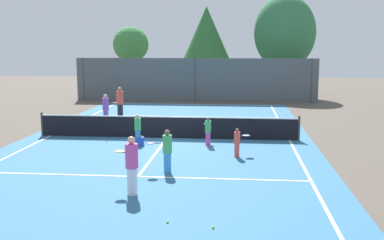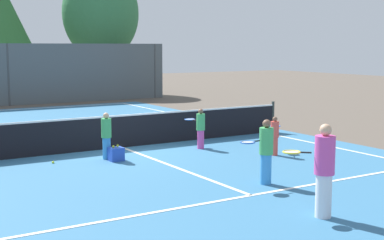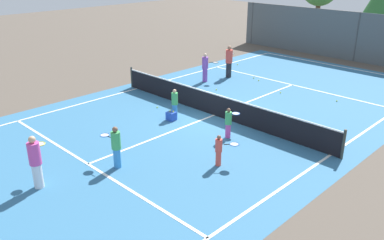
% 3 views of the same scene
% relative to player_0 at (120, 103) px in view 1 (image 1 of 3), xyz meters
% --- Properties ---
extents(ground_plane, '(80.00, 80.00, 0.00)m').
position_rel_player_0_xyz_m(ground_plane, '(3.47, -5.13, -0.95)').
color(ground_plane, brown).
extents(court_surface, '(13.00, 25.00, 0.01)m').
position_rel_player_0_xyz_m(court_surface, '(3.47, -5.13, -0.94)').
color(court_surface, teal).
rests_on(court_surface, ground_plane).
extents(tennis_net, '(11.90, 0.10, 1.10)m').
position_rel_player_0_xyz_m(tennis_net, '(3.47, -5.13, -0.44)').
color(tennis_net, '#333833').
rests_on(tennis_net, ground_plane).
extents(perimeter_fence, '(18.00, 0.12, 3.20)m').
position_rel_player_0_xyz_m(perimeter_fence, '(3.47, 8.87, 0.65)').
color(perimeter_fence, '#515B60').
rests_on(perimeter_fence, ground_plane).
extents(tree_0, '(4.93, 4.13, 8.10)m').
position_rel_player_0_xyz_m(tree_0, '(10.35, 13.07, 4.18)').
color(tree_0, brown).
rests_on(tree_0, ground_plane).
extents(tree_1, '(4.48, 4.48, 7.27)m').
position_rel_player_0_xyz_m(tree_1, '(4.03, 13.14, 3.83)').
color(tree_1, brown).
rests_on(tree_1, ground_plane).
extents(tree_2, '(3.08, 3.08, 5.73)m').
position_rel_player_0_xyz_m(tree_2, '(-2.68, 14.83, 3.20)').
color(tree_2, brown).
rests_on(tree_2, ground_plane).
extents(player_0, '(0.69, 0.95, 1.84)m').
position_rel_player_0_xyz_m(player_0, '(0.00, 0.00, 0.00)').
color(player_0, '#232328').
rests_on(player_0, ground_plane).
extents(player_1, '(0.38, 0.84, 1.21)m').
position_rel_player_0_xyz_m(player_1, '(5.41, -6.50, -0.32)').
color(player_1, '#D14799').
rests_on(player_1, ground_plane).
extents(player_2, '(0.68, 0.75, 1.10)m').
position_rel_player_0_xyz_m(player_2, '(6.66, -8.45, -0.37)').
color(player_2, '#E54C3F').
rests_on(player_2, ground_plane).
extents(player_3, '(0.84, 0.81, 1.70)m').
position_rel_player_0_xyz_m(player_3, '(3.68, -13.34, -0.07)').
color(player_3, silver).
rests_on(player_3, ground_plane).
extents(player_4, '(0.89, 0.38, 1.46)m').
position_rel_player_0_xyz_m(player_4, '(4.32, -10.93, -0.19)').
color(player_4, '#388CD8').
rests_on(player_4, ground_plane).
extents(player_5, '(0.27, 0.27, 1.28)m').
position_rel_player_0_xyz_m(player_5, '(2.40, -6.51, -0.29)').
color(player_5, '#388CD8').
rests_on(player_5, ground_plane).
extents(player_6, '(0.82, 0.79, 1.59)m').
position_rel_player_0_xyz_m(player_6, '(-0.37, -1.60, -0.12)').
color(player_6, purple).
rests_on(player_6, ground_plane).
extents(ball_crate, '(0.36, 0.34, 0.43)m').
position_rel_player_0_xyz_m(ball_crate, '(2.53, -6.84, -0.76)').
color(ball_crate, blue).
rests_on(ball_crate, ground_plane).
extents(tennis_ball_0, '(0.07, 0.07, 0.07)m').
position_rel_player_0_xyz_m(tennis_ball_0, '(5.00, -15.40, -0.91)').
color(tennis_ball_0, '#CCE533').
rests_on(tennis_ball_0, ground_plane).
extents(tennis_ball_1, '(0.07, 0.07, 0.07)m').
position_rel_player_0_xyz_m(tennis_ball_1, '(-1.42, 2.61, -0.91)').
color(tennis_ball_1, '#CCE533').
rests_on(tennis_ball_1, ground_plane).
extents(tennis_ball_2, '(0.07, 0.07, 0.07)m').
position_rel_player_0_xyz_m(tennis_ball_2, '(3.83, -0.42, -0.91)').
color(tennis_ball_2, '#CCE533').
rests_on(tennis_ball_2, ground_plane).
extents(tennis_ball_3, '(0.07, 0.07, 0.07)m').
position_rel_player_0_xyz_m(tennis_ball_3, '(6.11, -15.63, -0.91)').
color(tennis_ball_3, '#CCE533').
rests_on(tennis_ball_3, ground_plane).
extents(tennis_ball_4, '(0.07, 0.07, 0.07)m').
position_rel_player_0_xyz_m(tennis_ball_4, '(1.21, 0.82, -0.91)').
color(tennis_ball_4, '#CCE533').
rests_on(tennis_ball_4, ground_plane).
extents(tennis_ball_5, '(0.07, 0.07, 0.07)m').
position_rel_player_0_xyz_m(tennis_ball_5, '(6.48, 0.40, -0.91)').
color(tennis_ball_5, '#CCE533').
rests_on(tennis_ball_5, ground_plane).
extents(tennis_ball_6, '(0.07, 0.07, 0.07)m').
position_rel_player_0_xyz_m(tennis_ball_6, '(1.14, -2.36, -0.91)').
color(tennis_ball_6, '#CCE533').
rests_on(tennis_ball_6, ground_plane).
extents(tennis_ball_7, '(0.07, 0.07, 0.07)m').
position_rel_player_0_xyz_m(tennis_ball_7, '(0.97, -6.30, -0.91)').
color(tennis_ball_7, '#CCE533').
rests_on(tennis_ball_7, ground_plane).
extents(tennis_ball_8, '(0.07, 0.07, 0.07)m').
position_rel_player_0_xyz_m(tennis_ball_8, '(1.71, 0.60, -0.91)').
color(tennis_ball_8, '#CCE533').
rests_on(tennis_ball_8, ground_plane).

